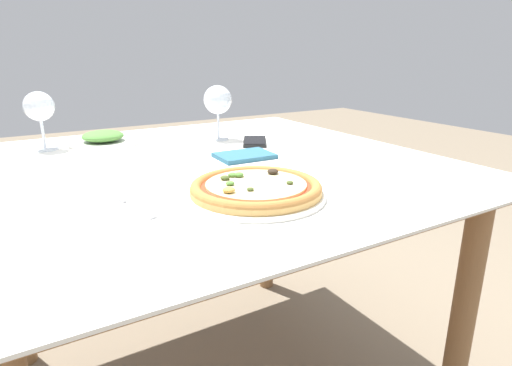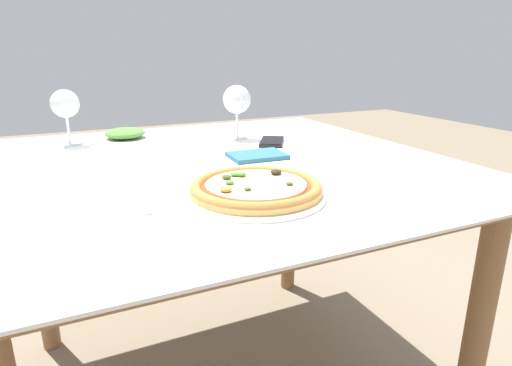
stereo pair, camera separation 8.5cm
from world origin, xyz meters
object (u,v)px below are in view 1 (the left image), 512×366
object	(u,v)px
wine_glass_far_right	(218,101)
side_plate	(103,139)
pizza_plate	(256,189)
wine_glass_far_left	(39,108)
fork	(133,204)
cell_phone	(255,141)
dining_table	(206,194)

from	to	relation	value
wine_glass_far_right	side_plate	xyz separation A→B (m)	(-0.34, 0.12, -0.11)
pizza_plate	wine_glass_far_left	world-z (taller)	wine_glass_far_left
pizza_plate	fork	distance (m)	0.24
fork	wine_glass_far_left	bearing A→B (deg)	98.79
pizza_plate	side_plate	distance (m)	0.69
wine_glass_far_left	cell_phone	xyz separation A→B (m)	(0.58, -0.24, -0.12)
fork	wine_glass_far_right	bearing A→B (deg)	49.08
pizza_plate	fork	xyz separation A→B (m)	(-0.22, 0.08, -0.01)
cell_phone	side_plate	world-z (taller)	side_plate
fork	side_plate	bearing A→B (deg)	83.11
wine_glass_far_right	cell_phone	world-z (taller)	wine_glass_far_right
pizza_plate	wine_glass_far_left	distance (m)	0.76
dining_table	pizza_plate	world-z (taller)	pizza_plate
wine_glass_far_left	cell_phone	bearing A→B (deg)	-22.15
pizza_plate	side_plate	bearing A→B (deg)	102.76
fork	cell_phone	bearing A→B (deg)	37.06
dining_table	fork	distance (m)	0.34
wine_glass_far_right	side_plate	size ratio (longest dim) A/B	0.81
cell_phone	side_plate	xyz separation A→B (m)	(-0.41, 0.22, 0.01)
dining_table	wine_glass_far_right	size ratio (longest dim) A/B	6.81
pizza_plate	cell_phone	size ratio (longest dim) A/B	1.74
dining_table	pizza_plate	size ratio (longest dim) A/B	4.29
side_plate	dining_table	bearing A→B (deg)	-65.04
fork	side_plate	xyz separation A→B (m)	(0.07, 0.59, 0.01)
wine_glass_far_right	side_plate	distance (m)	0.38
fork	cell_phone	size ratio (longest dim) A/B	1.06
wine_glass_far_right	dining_table	bearing A→B (deg)	-122.59
dining_table	fork	world-z (taller)	fork
dining_table	cell_phone	size ratio (longest dim) A/B	7.46
side_plate	fork	bearing A→B (deg)	-96.89
pizza_plate	fork	world-z (taller)	pizza_plate
fork	cell_phone	distance (m)	0.61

